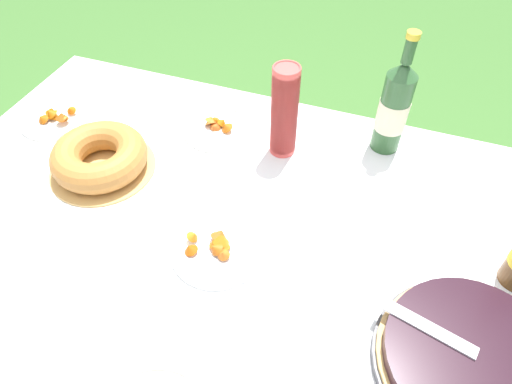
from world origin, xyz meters
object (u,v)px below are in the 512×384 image
serving_knife (495,363)px  cup_stack (284,112)px  snack_plate_left (55,117)px  snack_plate_near (217,127)px  snack_plate_far (217,247)px  cider_bottle_green (394,108)px  bundt_cake (100,157)px  berry_tart (471,362)px

serving_knife → cup_stack: 0.73m
cup_stack → snack_plate_left: bearing=-171.2°
snack_plate_near → snack_plate_far: bearing=-67.0°
cider_bottle_green → snack_plate_far: cider_bottle_green is taller
snack_plate_near → bundt_cake: bearing=-131.5°
bundt_cake → snack_plate_near: (0.23, 0.26, -0.03)m
snack_plate_left → cup_stack: bearing=8.8°
snack_plate_left → snack_plate_far: (0.65, -0.28, 0.00)m
berry_tart → snack_plate_left: size_ratio=1.76×
bundt_cake → cup_stack: 0.51m
cup_stack → snack_plate_left: size_ratio=1.30×
serving_knife → bundt_cake: (-0.98, 0.24, -0.02)m
serving_knife → bundt_cake: 1.01m
berry_tart → bundt_cake: (-0.95, 0.24, 0.02)m
snack_plate_near → cider_bottle_green: bearing=11.6°
snack_plate_left → snack_plate_far: size_ratio=0.94×
bundt_cake → cup_stack: (0.44, 0.24, 0.09)m
berry_tart → serving_knife: serving_knife is taller
bundt_cake → cider_bottle_green: size_ratio=0.81×
snack_plate_near → snack_plate_far: (0.17, -0.40, 0.00)m
serving_knife → snack_plate_near: (-0.76, 0.50, -0.05)m
bundt_cake → cider_bottle_green: (0.70, 0.35, 0.09)m
serving_knife → berry_tart: bearing=0.0°
snack_plate_left → bundt_cake: bearing=-27.8°
serving_knife → snack_plate_left: bearing=-2.2°
snack_plate_left → snack_plate_far: bearing=-23.2°
berry_tart → bundt_cake: 0.98m
serving_knife → snack_plate_left: serving_knife is taller
serving_knife → snack_plate_left: 1.29m
bundt_cake → snack_plate_left: bearing=152.2°
snack_plate_far → cup_stack: bearing=84.5°
snack_plate_far → bundt_cake: bearing=160.0°
berry_tart → snack_plate_left: 1.26m
cup_stack → snack_plate_near: (-0.21, 0.02, -0.12)m
cider_bottle_green → snack_plate_near: (-0.48, -0.10, -0.12)m
serving_knife → cup_stack: (-0.55, 0.48, 0.07)m
serving_knife → cider_bottle_green: cider_bottle_green is taller
serving_knife → snack_plate_far: bearing=5.2°
bundt_cake → cup_stack: size_ratio=1.06×
cider_bottle_green → snack_plate_near: 0.50m
serving_knife → snack_plate_left: (-1.24, 0.38, -0.05)m
bundt_cake → snack_plate_near: bearing=48.5°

